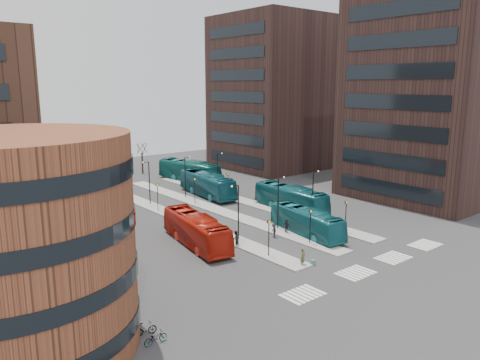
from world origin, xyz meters
TOP-DOWN VIEW (x-y plane):
  - ground at (0.00, 0.00)m, footprint 160.00×160.00m
  - island_left at (-4.00, 30.00)m, footprint 2.50×45.00m
  - island_mid at (2.00, 30.00)m, footprint 2.50×45.00m
  - island_right at (8.00, 30.00)m, footprint 2.50×45.00m
  - suitcase at (-2.65, 7.70)m, footprint 0.50×0.44m
  - red_bus at (-7.98, 19.51)m, footprint 4.80×12.32m
  - teal_bus_a at (3.78, 14.52)m, footprint 4.14×11.12m
  - teal_bus_b at (5.94, 37.09)m, footprint 4.48×13.15m
  - teal_bus_c at (9.67, 22.87)m, footprint 3.64×12.45m
  - teal_bus_d at (10.02, 48.29)m, footprint 5.26×13.57m
  - traveller at (-3.51, 8.22)m, footprint 0.75×0.61m
  - commuter_a at (-5.04, 16.44)m, footprint 1.03×0.92m
  - commuter_b at (2.18, 16.09)m, footprint 0.47×0.99m
  - commuter_c at (0.20, 16.13)m, footprint 0.92×1.16m
  - bicycle_near at (-21.00, 5.04)m, footprint 1.68×0.59m
  - bicycle_mid at (-21.00, 6.42)m, footprint 1.65×0.75m
  - bicycle_far at (-21.00, 9.85)m, footprint 2.02×1.21m
  - crosswalk_stripes at (1.75, 4.00)m, footprint 22.35×2.40m
  - round_building at (-28.00, 10.00)m, footprint 15.16×15.16m
  - tower_near at (31.98, 16.00)m, footprint 20.12×20.00m
  - tower_far at (31.98, 50.00)m, footprint 20.12×20.00m
  - sign_poles at (1.60, 23.00)m, footprint 12.45×22.12m
  - lamp_posts at (2.64, 28.00)m, footprint 14.04×20.24m
  - bare_trees at (2.67, 62.67)m, footprint 10.97×8.14m

SIDE VIEW (x-z plane):
  - ground at x=0.00m, z-range 0.00..0.00m
  - crosswalk_stripes at x=1.75m, z-range 0.00..0.01m
  - island_left at x=-4.00m, z-range 0.00..0.15m
  - island_mid at x=2.00m, z-range 0.00..0.15m
  - island_right at x=8.00m, z-range 0.00..0.15m
  - suitcase at x=-2.65m, z-range 0.00..0.53m
  - bicycle_near at x=-21.00m, z-range 0.00..0.88m
  - bicycle_mid at x=-21.00m, z-range 0.00..0.96m
  - bicycle_far at x=-21.00m, z-range 0.00..1.00m
  - commuter_c at x=0.20m, z-range 0.00..1.57m
  - commuter_b at x=2.18m, z-range 0.00..1.65m
  - commuter_a at x=-5.04m, z-range 0.00..1.74m
  - traveller at x=-3.51m, z-range 0.00..1.79m
  - teal_bus_a at x=3.78m, z-range 0.00..3.03m
  - red_bus at x=-7.98m, z-range 0.00..3.35m
  - teal_bus_c at x=9.67m, z-range 0.00..3.42m
  - teal_bus_b at x=5.94m, z-range 0.00..3.59m
  - teal_bus_d at x=10.02m, z-range 0.00..3.69m
  - sign_poles at x=1.60m, z-range 0.58..4.23m
  - bare_trees at x=2.67m, z-range -0.22..5.67m
  - lamp_posts at x=2.64m, z-range 0.52..6.64m
  - round_building at x=-28.00m, z-range -0.01..13.99m
  - tower_near at x=31.98m, z-range 0.00..30.00m
  - tower_far at x=31.98m, z-range 0.00..30.00m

